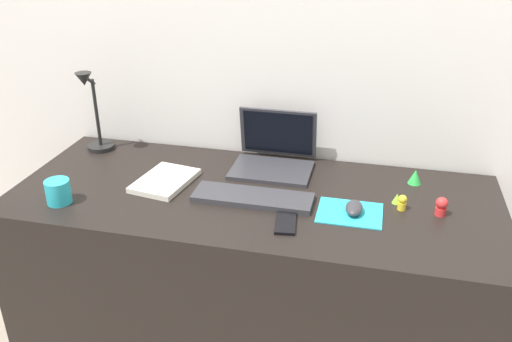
{
  "coord_description": "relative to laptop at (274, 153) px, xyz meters",
  "views": [
    {
      "loc": [
        0.39,
        -1.62,
        1.63
      ],
      "look_at": [
        0.01,
        0.0,
        0.83
      ],
      "focal_mm": 37.92,
      "sensor_mm": 36.0,
      "label": 1
    }
  ],
  "objects": [
    {
      "name": "toy_figurine_lime",
      "position": [
        0.46,
        -0.19,
        -0.04
      ],
      "size": [
        0.03,
        0.03,
        0.04
      ],
      "primitive_type": "cone",
      "color": "#8CDB33",
      "rests_on": "desk"
    },
    {
      "name": "cell_phone",
      "position": [
        0.12,
        -0.42,
        -0.05
      ],
      "size": [
        0.08,
        0.14,
        0.01
      ],
      "primitive_type": "cube",
      "rotation": [
        0.0,
        0.0,
        0.13
      ],
      "color": "black",
      "rests_on": "desk"
    },
    {
      "name": "mousepad",
      "position": [
        0.31,
        -0.3,
        -0.05
      ],
      "size": [
        0.21,
        0.17,
        0.0
      ],
      "primitive_type": "cube",
      "color": "#28B7CC",
      "rests_on": "desk"
    },
    {
      "name": "desk",
      "position": [
        -0.03,
        -0.24,
        -0.42
      ],
      "size": [
        1.7,
        0.69,
        0.74
      ],
      "primitive_type": "cube",
      "color": "black",
      "rests_on": "ground_plane"
    },
    {
      "name": "coffee_mug",
      "position": [
        -0.65,
        -0.45,
        -0.01
      ],
      "size": [
        0.08,
        0.08,
        0.08
      ],
      "primitive_type": "cylinder",
      "color": "#28B7CC",
      "rests_on": "desk"
    },
    {
      "name": "toy_figurine_yellow",
      "position": [
        0.48,
        -0.23,
        -0.03
      ],
      "size": [
        0.03,
        0.03,
        0.05
      ],
      "color": "yellow",
      "rests_on": "desk"
    },
    {
      "name": "toy_figurine_red",
      "position": [
        0.6,
        -0.24,
        -0.02
      ],
      "size": [
        0.04,
        0.04,
        0.06
      ],
      "color": "red",
      "rests_on": "desk"
    },
    {
      "name": "laptop",
      "position": [
        0.0,
        0.0,
        0.0
      ],
      "size": [
        0.3,
        0.25,
        0.21
      ],
      "color": "#333338",
      "rests_on": "desk"
    },
    {
      "name": "notebook_pad",
      "position": [
        -0.36,
        -0.24,
        -0.04
      ],
      "size": [
        0.21,
        0.26,
        0.02
      ],
      "primitive_type": "cube",
      "rotation": [
        0.0,
        0.0,
        -0.16
      ],
      "color": "silver",
      "rests_on": "desk"
    },
    {
      "name": "keyboard",
      "position": [
        -0.02,
        -0.29,
        -0.04
      ],
      "size": [
        0.41,
        0.13,
        0.02
      ],
      "primitive_type": "cube",
      "color": "#333338",
      "rests_on": "desk"
    },
    {
      "name": "back_wall",
      "position": [
        -0.03,
        0.14,
        0.02
      ],
      "size": [
        2.9,
        0.05,
        1.62
      ],
      "primitive_type": "cube",
      "color": "silver",
      "rests_on": "ground_plane"
    },
    {
      "name": "desk_lamp",
      "position": [
        -0.73,
        -0.03,
        0.11
      ],
      "size": [
        0.11,
        0.15,
        0.34
      ],
      "color": "black",
      "rests_on": "desk"
    },
    {
      "name": "toy_figurine_green",
      "position": [
        0.52,
        -0.03,
        -0.03
      ],
      "size": [
        0.05,
        0.05,
        0.05
      ],
      "primitive_type": "cone",
      "color": "green",
      "rests_on": "desk"
    },
    {
      "name": "mouse",
      "position": [
        0.33,
        -0.3,
        -0.03
      ],
      "size": [
        0.06,
        0.1,
        0.03
      ],
      "primitive_type": "ellipsoid",
      "color": "#333338",
      "rests_on": "mousepad"
    }
  ]
}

